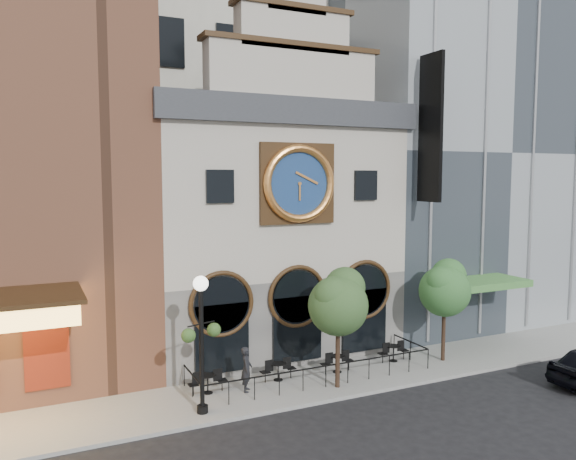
% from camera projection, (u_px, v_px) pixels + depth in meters
% --- Properties ---
extents(ground, '(120.00, 120.00, 0.00)m').
position_uv_depth(ground, '(340.00, 401.00, 22.22)').
color(ground, black).
rests_on(ground, ground).
extents(sidewalk, '(44.00, 5.00, 0.15)m').
position_uv_depth(sidewalk, '(311.00, 379.00, 24.47)').
color(sidewalk, gray).
rests_on(sidewalk, ground).
extents(clock_building, '(12.60, 8.78, 18.65)m').
position_uv_depth(clock_building, '(264.00, 219.00, 28.64)').
color(clock_building, '#605E5B').
rests_on(clock_building, ground).
extents(retail_building, '(14.00, 14.40, 20.00)m').
position_uv_depth(retail_building, '(439.00, 156.00, 35.75)').
color(retail_building, gray).
rests_on(retail_building, ground).
extents(office_tower, '(20.00, 16.00, 40.00)m').
position_uv_depth(office_tower, '(195.00, 13.00, 38.36)').
color(office_tower, beige).
rests_on(office_tower, ground).
extents(cafe_railing, '(10.60, 2.60, 0.90)m').
position_uv_depth(cafe_railing, '(311.00, 367.00, 24.42)').
color(cafe_railing, black).
rests_on(cafe_railing, sidewalk).
extents(bistro_0, '(1.58, 0.68, 0.90)m').
position_uv_depth(bistro_0, '(208.00, 382.00, 22.57)').
color(bistro_0, black).
rests_on(bistro_0, sidewalk).
extents(bistro_1, '(1.58, 0.68, 0.90)m').
position_uv_depth(bistro_1, '(278.00, 370.00, 24.01)').
color(bistro_1, black).
rests_on(bistro_1, sidewalk).
extents(bistro_2, '(1.58, 0.68, 0.90)m').
position_uv_depth(bistro_2, '(337.00, 362.00, 25.00)').
color(bistro_2, black).
rests_on(bistro_2, sidewalk).
extents(bistro_3, '(1.58, 0.68, 0.90)m').
position_uv_depth(bistro_3, '(393.00, 352.00, 26.50)').
color(bistro_3, black).
rests_on(bistro_3, sidewalk).
extents(pedestrian, '(0.68, 0.79, 1.84)m').
position_uv_depth(pedestrian, '(246.00, 369.00, 22.76)').
color(pedestrian, black).
rests_on(pedestrian, sidewalk).
extents(lamppost, '(1.58, 0.88, 5.13)m').
position_uv_depth(lamppost, '(201.00, 329.00, 20.45)').
color(lamppost, black).
rests_on(lamppost, sidewalk).
extents(tree_left, '(2.58, 2.48, 4.96)m').
position_uv_depth(tree_left, '(339.00, 301.00, 23.00)').
color(tree_left, '#382619').
rests_on(tree_left, sidewalk).
extents(tree_right, '(2.50, 2.41, 4.82)m').
position_uv_depth(tree_right, '(445.00, 287.00, 26.42)').
color(tree_right, '#382619').
rests_on(tree_right, sidewalk).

